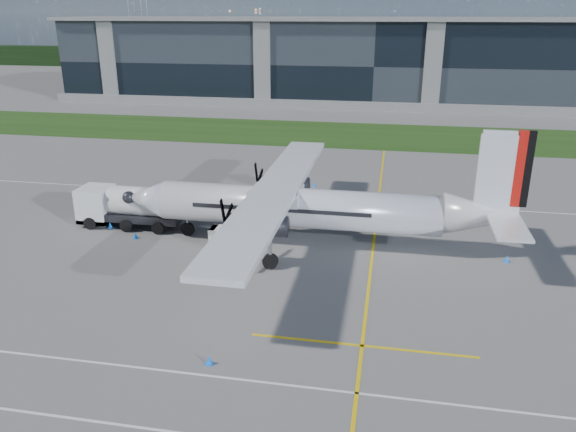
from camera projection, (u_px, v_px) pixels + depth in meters
name	position (u px, v px, depth m)	size (l,w,h in m)	color
ground	(361.00, 148.00, 72.69)	(400.00, 400.00, 0.00)	#615F5C
grass_strip	(365.00, 135.00, 80.07)	(400.00, 18.00, 0.04)	#1B3E11
terminal_building	(376.00, 62.00, 107.03)	(120.00, 20.00, 15.00)	black
tree_line	(383.00, 61.00, 163.95)	(400.00, 6.00, 6.00)	black
pylon_west	(138.00, 17.00, 182.91)	(9.00, 4.60, 30.00)	gray
yellow_taxiway_centerline	(375.00, 235.00, 44.48)	(0.20, 70.00, 0.01)	yellow
turboprop_aircraft	(313.00, 186.00, 41.07)	(29.77, 30.88, 9.26)	silver
fuel_tanker_truck	(123.00, 206.00, 45.84)	(9.00, 2.92, 3.37)	white
baggage_tug	(227.00, 238.00, 41.71)	(2.64, 1.59, 1.59)	white
ground_crew_person	(234.00, 238.00, 41.44)	(0.76, 0.54, 1.86)	#F25907
safety_cone_stbdwing	(314.00, 184.00, 56.59)	(0.36, 0.36, 0.50)	#0E6EF7
safety_cone_nose_stbd	(154.00, 225.00, 45.89)	(0.36, 0.36, 0.50)	#0E6EF7
safety_cone_fwd	(110.00, 225.00, 45.86)	(0.36, 0.36, 0.50)	#0E6EF7
safety_cone_tail	(507.00, 259.00, 39.55)	(0.36, 0.36, 0.50)	#0E6EF7
safety_cone_portwing	(209.00, 360.00, 28.09)	(0.36, 0.36, 0.50)	#0E6EF7
safety_cone_nose_port	(135.00, 235.00, 43.68)	(0.36, 0.36, 0.50)	#0E6EF7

